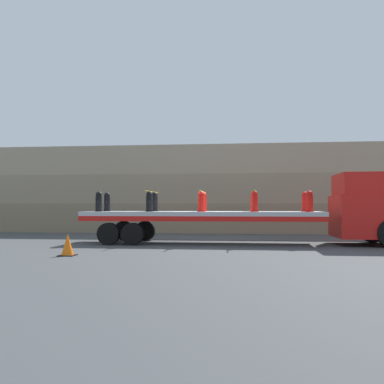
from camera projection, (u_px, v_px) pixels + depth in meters
The scene contains 18 objects.
ground_plane at pixel (202, 243), 17.76m from camera, with size 120.00×120.00×0.00m, color #3F4244.
rock_cliff at pixel (214, 189), 25.64m from camera, with size 60.00×3.30×5.10m.
truck_cab at pixel (370, 209), 17.07m from camera, with size 2.68×2.64×2.85m.
flatbed_trailer at pixel (190, 217), 17.86m from camera, with size 9.75×2.64×1.32m.
fire_hydrant_black_near_0 at pixel (99, 202), 17.74m from camera, with size 0.33×0.49×0.83m.
fire_hydrant_black_far_0 at pixel (107, 202), 18.85m from camera, with size 0.33×0.49×0.83m.
fire_hydrant_black_near_1 at pixel (149, 202), 17.50m from camera, with size 0.33×0.49×0.83m.
fire_hydrant_black_far_1 at pixel (155, 202), 18.61m from camera, with size 0.33×0.49×0.83m.
fire_hydrant_red_near_2 at pixel (201, 202), 17.26m from camera, with size 0.33×0.49×0.83m.
fire_hydrant_red_far_2 at pixel (204, 202), 18.38m from camera, with size 0.33×0.49×0.83m.
fire_hydrant_red_near_3 at pixel (255, 202), 17.03m from camera, with size 0.33×0.49×0.83m.
fire_hydrant_red_far_3 at pixel (254, 202), 18.14m from camera, with size 0.33×0.49×0.83m.
fire_hydrant_red_near_4 at pixel (309, 202), 16.79m from camera, with size 0.33×0.49×0.83m.
fire_hydrant_red_far_4 at pixel (305, 202), 17.90m from camera, with size 0.33×0.49×0.83m.
cargo_strap_rear at pixel (152, 192), 18.07m from camera, with size 0.05×2.75×0.01m.
cargo_strap_middle at pixel (202, 191), 17.84m from camera, with size 0.05×2.75×0.01m.
cargo_strap_front at pixel (254, 191), 17.60m from camera, with size 0.05×2.75×0.01m.
traffic_cone at pixel (68, 245), 13.33m from camera, with size 0.50×0.50×0.69m.
Camera 1 is at (1.54, -17.76, 1.54)m, focal length 40.00 mm.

